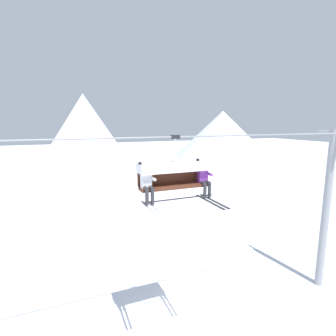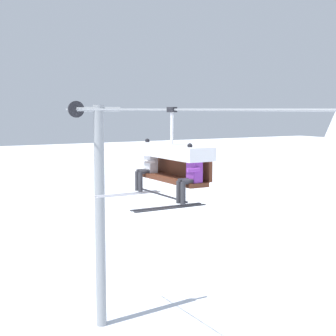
{
  "view_description": "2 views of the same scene",
  "coord_description": "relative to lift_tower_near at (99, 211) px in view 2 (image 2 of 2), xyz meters",
  "views": [
    {
      "loc": [
        -4.37,
        -8.42,
        8.19
      ],
      "look_at": [
        -1.21,
        -0.63,
        6.72
      ],
      "focal_mm": 28.0,
      "sensor_mm": 36.0,
      "label": 1
    },
    {
      "loc": [
        9.2,
        -6.79,
        7.76
      ],
      "look_at": [
        -0.92,
        -0.96,
        6.41
      ],
      "focal_mm": 55.0,
      "sensor_mm": 36.0,
      "label": 2
    }
  ],
  "objects": [
    {
      "name": "lift_tower_near",
      "position": [
        0.0,
        0.0,
        0.0
      ],
      "size": [
        0.36,
        1.88,
        8.02
      ],
      "color": "gray",
      "rests_on": "ground_plane"
    },
    {
      "name": "lift_cable",
      "position": [
        7.38,
        -0.78,
        3.56
      ],
      "size": [
        16.76,
        0.05,
        0.05
      ],
      "color": "gray"
    },
    {
      "name": "chairlift_chair",
      "position": [
        6.37,
        -0.71,
        2.46
      ],
      "size": [
        2.42,
        0.74,
        2.02
      ],
      "color": "#512819"
    },
    {
      "name": "skier_white",
      "position": [
        5.37,
        -0.92,
        2.19
      ],
      "size": [
        0.48,
        1.7,
        1.34
      ],
      "color": "silver"
    },
    {
      "name": "skier_purple",
      "position": [
        7.36,
        -0.92,
        2.19
      ],
      "size": [
        0.48,
        1.7,
        1.34
      ],
      "color": "purple"
    }
  ]
}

